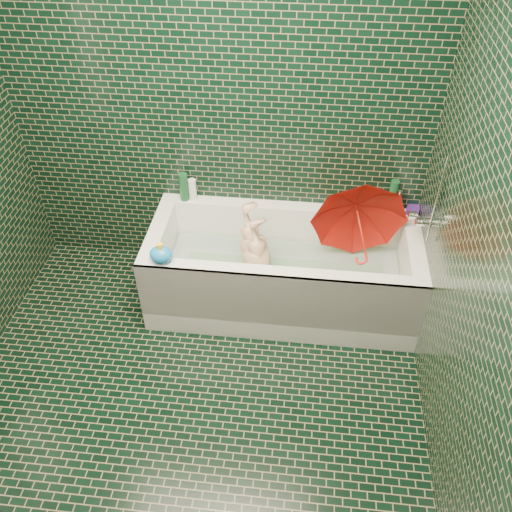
# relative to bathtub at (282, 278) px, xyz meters

# --- Properties ---
(floor) EXTENTS (2.80, 2.80, 0.00)m
(floor) POSITION_rel_bathtub_xyz_m (-0.45, -1.01, -0.21)
(floor) COLOR black
(floor) RESTS_ON ground
(wall_back) EXTENTS (2.80, 0.00, 2.80)m
(wall_back) POSITION_rel_bathtub_xyz_m (-0.45, 0.39, 1.04)
(wall_back) COLOR black
(wall_back) RESTS_ON floor
(wall_right) EXTENTS (0.00, 2.80, 2.80)m
(wall_right) POSITION_rel_bathtub_xyz_m (0.85, -1.01, 1.04)
(wall_right) COLOR black
(wall_right) RESTS_ON floor
(bathtub) EXTENTS (1.70, 0.75, 0.55)m
(bathtub) POSITION_rel_bathtub_xyz_m (0.00, 0.00, 0.00)
(bathtub) COLOR white
(bathtub) RESTS_ON floor
(bath_mat) EXTENTS (1.35, 0.47, 0.01)m
(bath_mat) POSITION_rel_bathtub_xyz_m (0.00, 0.02, -0.06)
(bath_mat) COLOR green
(bath_mat) RESTS_ON bathtub
(water) EXTENTS (1.48, 0.53, 0.00)m
(water) POSITION_rel_bathtub_xyz_m (0.00, 0.02, 0.09)
(water) COLOR silver
(water) RESTS_ON bathtub
(faucet) EXTENTS (0.18, 0.19, 0.55)m
(faucet) POSITION_rel_bathtub_xyz_m (0.81, 0.01, 0.56)
(faucet) COLOR silver
(faucet) RESTS_ON wall_right
(child) EXTENTS (0.97, 0.61, 0.32)m
(child) POSITION_rel_bathtub_xyz_m (-0.14, -0.03, 0.10)
(child) COLOR tan
(child) RESTS_ON bathtub
(umbrella) EXTENTS (0.78, 0.69, 0.76)m
(umbrella) POSITION_rel_bathtub_xyz_m (0.46, 0.05, 0.39)
(umbrella) COLOR red
(umbrella) RESTS_ON bathtub
(soap_bottle_a) EXTENTS (0.13, 0.13, 0.27)m
(soap_bottle_a) POSITION_rel_bathtub_xyz_m (0.71, 0.32, 0.34)
(soap_bottle_a) COLOR white
(soap_bottle_a) RESTS_ON bathtub
(soap_bottle_b) EXTENTS (0.10, 0.10, 0.18)m
(soap_bottle_b) POSITION_rel_bathtub_xyz_m (0.80, 0.32, 0.34)
(soap_bottle_b) COLOR #442079
(soap_bottle_b) RESTS_ON bathtub
(soap_bottle_c) EXTENTS (0.15, 0.15, 0.17)m
(soap_bottle_c) POSITION_rel_bathtub_xyz_m (0.67, 0.33, 0.34)
(soap_bottle_c) COLOR #144624
(soap_bottle_c) RESTS_ON bathtub
(bottle_right_tall) EXTENTS (0.06, 0.06, 0.24)m
(bottle_right_tall) POSITION_rel_bathtub_xyz_m (0.66, 0.33, 0.46)
(bottle_right_tall) COLOR #144624
(bottle_right_tall) RESTS_ON bathtub
(bottle_right_pump) EXTENTS (0.06, 0.06, 0.18)m
(bottle_right_pump) POSITION_rel_bathtub_xyz_m (0.69, 0.33, 0.43)
(bottle_right_pump) COLOR silver
(bottle_right_pump) RESTS_ON bathtub
(bottle_left_tall) EXTENTS (0.07, 0.07, 0.20)m
(bottle_left_tall) POSITION_rel_bathtub_xyz_m (-0.69, 0.34, 0.44)
(bottle_left_tall) COLOR #144624
(bottle_left_tall) RESTS_ON bathtub
(bottle_left_short) EXTENTS (0.06, 0.06, 0.15)m
(bottle_left_short) POSITION_rel_bathtub_xyz_m (-0.64, 0.35, 0.41)
(bottle_left_short) COLOR white
(bottle_left_short) RESTS_ON bathtub
(rubber_duck) EXTENTS (0.13, 0.11, 0.10)m
(rubber_duck) POSITION_rel_bathtub_xyz_m (0.55, 0.36, 0.38)
(rubber_duck) COLOR yellow
(rubber_duck) RESTS_ON bathtub
(bath_toy) EXTENTS (0.16, 0.14, 0.13)m
(bath_toy) POSITION_rel_bathtub_xyz_m (-0.69, -0.30, 0.40)
(bath_toy) COLOR #177DD6
(bath_toy) RESTS_ON bathtub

